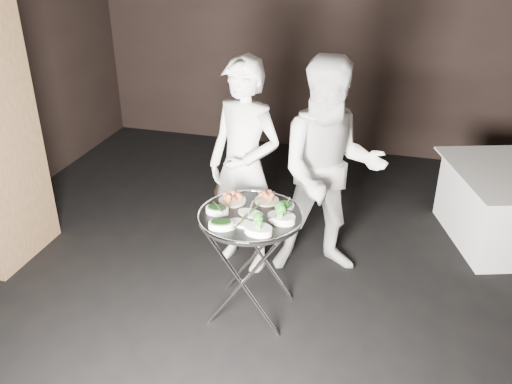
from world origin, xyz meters
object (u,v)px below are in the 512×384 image
(serving_tray, at_px, (250,216))
(waiter_left, at_px, (244,168))
(tray_stand, at_px, (251,260))
(waiter_right, at_px, (330,171))

(serving_tray, height_order, waiter_left, waiter_left)
(tray_stand, xyz_separation_m, waiter_left, (-0.23, 0.64, 0.43))
(serving_tray, relative_size, waiter_left, 0.42)
(tray_stand, distance_m, serving_tray, 0.37)
(serving_tray, bearing_deg, tray_stand, 0.00)
(waiter_right, bearing_deg, tray_stand, -137.40)
(tray_stand, bearing_deg, waiter_left, 110.05)
(waiter_left, distance_m, waiter_right, 0.69)
(waiter_left, height_order, waiter_right, waiter_right)
(tray_stand, bearing_deg, waiter_right, 58.85)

